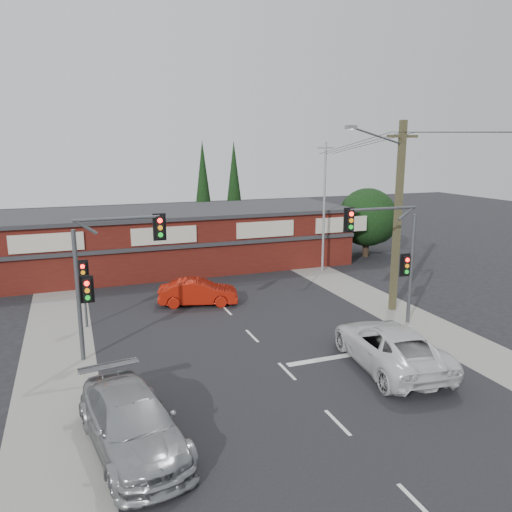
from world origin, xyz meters
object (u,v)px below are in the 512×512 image
object	(u,v)px
silver_suv	(132,423)
utility_pole	(396,211)
red_sedan	(198,292)
shop_building	(168,239)
white_suv	(390,346)

from	to	relation	value
silver_suv	utility_pole	world-z (taller)	utility_pole
red_sedan	shop_building	size ratio (longest dim) A/B	0.16
silver_suv	red_sedan	bearing A→B (deg)	58.96
silver_suv	shop_building	size ratio (longest dim) A/B	0.21
silver_suv	shop_building	distance (m)	22.74
white_suv	silver_suv	distance (m)	10.64
shop_building	utility_pole	distance (m)	17.15
white_suv	utility_pole	world-z (taller)	utility_pole
white_suv	silver_suv	world-z (taller)	white_suv
red_sedan	shop_building	world-z (taller)	shop_building
silver_suv	white_suv	bearing A→B (deg)	2.72
white_suv	shop_building	bearing A→B (deg)	-68.38
white_suv	shop_building	size ratio (longest dim) A/B	0.23
shop_building	silver_suv	bearing A→B (deg)	-103.59
white_suv	utility_pole	distance (m)	8.60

